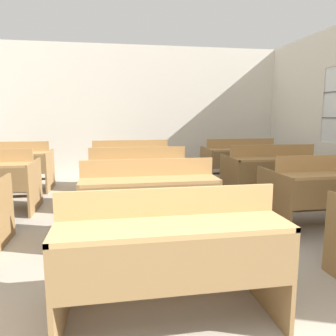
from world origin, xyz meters
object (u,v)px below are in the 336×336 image
(bench_back_left, at_px, (9,165))
(bench_back_center, at_px, (131,162))
(bench_front_center, at_px, (169,249))
(wastepaper_bin, at_px, (265,167))
(bench_third_center, at_px, (138,175))
(bench_third_right, at_px, (271,171))
(bench_second_center, at_px, (148,197))
(bench_second_right, at_px, (329,190))
(bench_back_right, at_px, (240,159))

(bench_back_left, height_order, bench_back_center, same)
(bench_front_center, xyz_separation_m, bench_back_center, (0.01, 3.92, 0.00))
(wastepaper_bin, bearing_deg, bench_front_center, -122.13)
(bench_third_center, bearing_deg, bench_third_right, 0.36)
(bench_third_right, xyz_separation_m, wastepaper_bin, (0.98, 2.18, -0.31))
(bench_front_center, xyz_separation_m, bench_back_left, (-2.04, 3.93, 0.00))
(bench_second_center, xyz_separation_m, wastepaper_bin, (2.99, 3.47, -0.31))
(bench_second_right, xyz_separation_m, bench_back_left, (-4.10, 2.61, 0.00))
(bench_back_left, bearing_deg, bench_second_right, -32.47)
(bench_back_left, bearing_deg, bench_front_center, -62.55)
(bench_third_center, relative_size, wastepaper_bin, 4.38)
(bench_second_center, relative_size, bench_third_right, 1.00)
(bench_second_right, height_order, bench_third_center, same)
(bench_second_center, bearing_deg, bench_second_right, -0.29)
(bench_third_right, relative_size, bench_back_left, 1.00)
(bench_second_center, distance_m, bench_back_left, 3.32)
(bench_second_center, relative_size, bench_second_right, 1.00)
(wastepaper_bin, bearing_deg, bench_third_center, -143.76)
(bench_back_center, xyz_separation_m, bench_back_right, (2.07, 0.02, 0.00))
(bench_front_center, bearing_deg, bench_back_left, 117.45)
(bench_back_center, height_order, wastepaper_bin, bench_back_center)
(bench_third_right, bearing_deg, bench_front_center, -127.79)
(bench_back_right, bearing_deg, bench_second_right, -90.32)
(bench_third_center, relative_size, bench_back_left, 1.00)
(bench_back_center, bearing_deg, bench_third_center, -89.15)
(bench_second_right, bearing_deg, bench_third_right, 90.95)
(bench_second_center, height_order, wastepaper_bin, bench_second_center)
(bench_back_center, bearing_deg, bench_front_center, -90.09)
(bench_second_center, xyz_separation_m, bench_third_right, (2.01, 1.29, 0.00))
(bench_third_right, relative_size, bench_back_center, 1.00)
(bench_third_right, xyz_separation_m, bench_back_right, (0.04, 1.32, 0.00))
(bench_third_right, height_order, wastepaper_bin, bench_third_right)
(bench_second_right, xyz_separation_m, bench_back_center, (-2.05, 2.60, 0.00))
(bench_back_center, bearing_deg, bench_second_center, -89.63)
(bench_second_right, distance_m, bench_third_center, 2.41)
(bench_second_center, bearing_deg, bench_back_left, 128.47)
(bench_front_center, height_order, bench_third_center, same)
(bench_second_right, relative_size, bench_back_center, 1.00)
(bench_third_center, height_order, bench_back_left, same)
(bench_third_center, xyz_separation_m, bench_third_right, (2.01, 0.01, 0.00))
(bench_back_left, distance_m, wastepaper_bin, 5.14)
(bench_back_left, distance_m, bench_back_center, 2.05)
(bench_back_left, bearing_deg, bench_back_center, -0.23)
(bench_third_center, distance_m, bench_back_right, 2.44)
(bench_second_center, bearing_deg, bench_third_center, 89.87)
(bench_front_center, xyz_separation_m, wastepaper_bin, (3.02, 4.80, -0.31))
(bench_third_right, distance_m, bench_back_left, 4.28)
(wastepaper_bin, bearing_deg, bench_second_center, -130.77)
(bench_second_center, bearing_deg, bench_back_right, 51.86)
(bench_second_right, distance_m, wastepaper_bin, 3.63)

